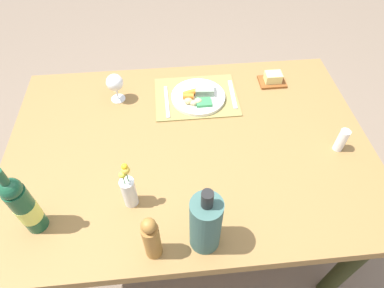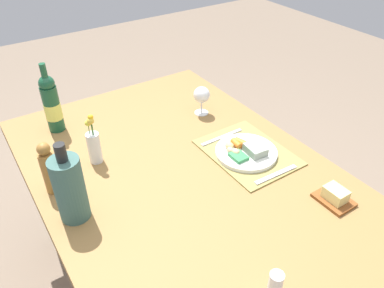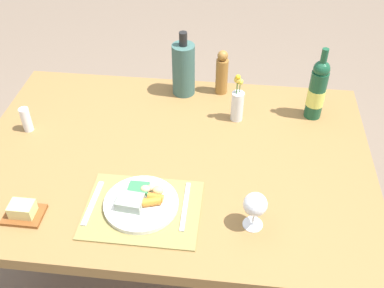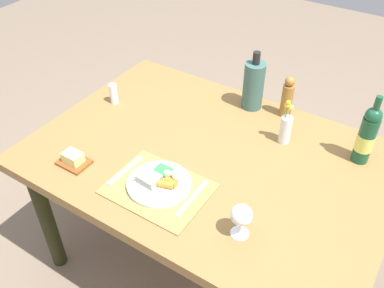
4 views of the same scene
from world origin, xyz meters
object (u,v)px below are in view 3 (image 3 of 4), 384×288
(salt_shaker, at_px, (26,120))
(dinner_plate, at_px, (141,202))
(butter_dish, at_px, (23,211))
(dining_table, at_px, (173,171))
(fork, at_px, (93,203))
(wine_bottle, at_px, (317,90))
(wine_glass, at_px, (255,205))
(flower_vase, at_px, (237,103))
(knife, at_px, (185,206))
(cooler_bottle, at_px, (184,69))
(pepper_mill, at_px, (222,73))

(salt_shaker, bearing_deg, dinner_plate, -33.42)
(dinner_plate, relative_size, butter_dish, 1.97)
(butter_dish, bearing_deg, salt_shaker, 109.94)
(dining_table, relative_size, fork, 7.62)
(wine_bottle, distance_m, wine_glass, 0.68)
(dining_table, height_order, dinner_plate, dinner_plate)
(dinner_plate, xyz_separation_m, flower_vase, (0.30, 0.53, 0.06))
(knife, distance_m, wine_glass, 0.25)
(flower_vase, height_order, cooler_bottle, cooler_bottle)
(fork, height_order, flower_vase, flower_vase)
(dining_table, bearing_deg, knife, -72.49)
(knife, xyz_separation_m, wine_bottle, (0.48, 0.58, 0.12))
(cooler_bottle, bearing_deg, fork, -107.41)
(dining_table, distance_m, knife, 0.29)
(dining_table, bearing_deg, fork, -129.90)
(pepper_mill, distance_m, wine_glass, 0.78)
(dinner_plate, relative_size, pepper_mill, 1.21)
(dinner_plate, distance_m, butter_dish, 0.39)
(salt_shaker, bearing_deg, wine_bottle, 11.20)
(dining_table, relative_size, cooler_bottle, 5.12)
(dining_table, xyz_separation_m, salt_shaker, (-0.61, 0.09, 0.14))
(knife, bearing_deg, wine_glass, -13.00)
(dinner_plate, xyz_separation_m, butter_dish, (-0.38, -0.09, 0.00))
(knife, height_order, wine_glass, wine_glass)
(flower_vase, distance_m, wine_glass, 0.58)
(fork, height_order, knife, same)
(wine_glass, height_order, butter_dish, wine_glass)
(butter_dish, bearing_deg, cooler_bottle, 61.00)
(dinner_plate, relative_size, wine_glass, 1.83)
(dining_table, distance_m, pepper_mill, 0.52)
(salt_shaker, height_order, wine_glass, wine_glass)
(dining_table, relative_size, knife, 7.07)
(fork, bearing_deg, dinner_plate, 6.05)
(flower_vase, distance_m, butter_dish, 0.93)
(salt_shaker, relative_size, wine_glass, 0.76)
(flower_vase, bearing_deg, salt_shaker, -168.54)
(cooler_bottle, bearing_deg, wine_bottle, -11.28)
(flower_vase, relative_size, cooler_bottle, 0.74)
(flower_vase, bearing_deg, cooler_bottle, 144.94)
(wine_glass, bearing_deg, butter_dish, -176.36)
(salt_shaker, bearing_deg, knife, -26.67)
(dinner_plate, height_order, flower_vase, flower_vase)
(knife, xyz_separation_m, flower_vase, (0.15, 0.52, 0.07))
(dining_table, relative_size, wine_glass, 10.95)
(butter_dish, bearing_deg, dinner_plate, 13.00)
(fork, bearing_deg, wine_glass, -0.83)
(dinner_plate, xyz_separation_m, salt_shaker, (-0.54, 0.36, 0.03))
(wine_glass, bearing_deg, flower_vase, 97.68)
(dinner_plate, distance_m, wine_bottle, 0.87)
(pepper_mill, height_order, wine_bottle, wine_bottle)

